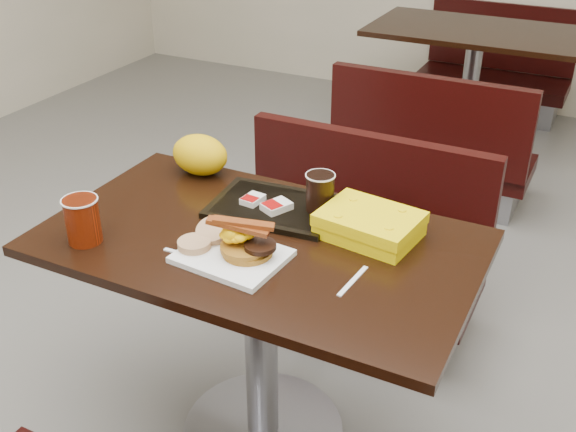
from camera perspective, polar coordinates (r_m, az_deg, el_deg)
The scene contains 23 objects.
table_near at distance 2.12m, azimuth -2.24°, elevation -10.58°, with size 1.20×0.70×0.75m, color black, non-canonical shape.
bench_near_n at distance 2.65m, azimuth 5.05°, elevation -2.10°, with size 1.00×0.46×0.72m, color black, non-canonical shape.
table_far at distance 4.31m, azimuth 14.78°, elevation 9.92°, with size 1.20×0.70×0.75m, color black, non-canonical shape.
bench_far_s at distance 3.68m, azimuth 12.18°, elevation 6.64°, with size 1.00×0.46×0.72m, color black, non-canonical shape.
bench_far_n at distance 4.98m, azimuth 16.69°, elevation 12.00°, with size 1.00×0.46×0.72m, color black, non-canonical shape.
platter at distance 1.81m, azimuth -4.67°, elevation -3.35°, with size 0.27×0.21×0.02m, color white.
pancake_stack at distance 1.80m, azimuth -3.38°, elevation -2.74°, with size 0.13×0.13×0.03m, color #A06D1A.
sausage_patty at distance 1.77m, azimuth -2.32°, elevation -2.49°, with size 0.08×0.08×0.01m, color black.
scrambled_eggs at distance 1.79m, azimuth -4.61°, elevation -1.56°, with size 0.10×0.08×0.05m, color #FFD905.
bacon_strips at distance 1.76m, azimuth -4.20°, elevation -0.80°, with size 0.16×0.07×0.01m, color #490D05, non-canonical shape.
muffin_bottom at distance 1.84m, azimuth -7.78°, elevation -2.31°, with size 0.09×0.09×0.02m, color tan.
muffin_top at distance 1.87m, azimuth -6.23°, elevation -1.21°, with size 0.09×0.09×0.02m, color tan.
coffee_cup_near at distance 1.93m, azimuth -16.65°, elevation -0.35°, with size 0.09×0.09×0.13m, color maroon.
fork at distance 1.85m, azimuth -9.02°, elevation -3.03°, with size 0.13×0.02×0.00m, color white, non-canonical shape.
knife at distance 1.73m, azimuth 5.39°, elevation -5.38°, with size 0.15×0.01×0.00m, color white.
condiment_syrup at distance 1.99m, azimuth -2.03°, elevation -0.11°, with size 0.04×0.03×0.01m, color #A34807.
condiment_ketchup at distance 2.01m, azimuth -5.62°, elevation 0.05°, with size 0.04×0.03×0.01m, color #8C0504.
tray at distance 2.04m, azimuth -1.14°, elevation 0.76°, with size 0.37×0.26×0.02m, color black.
hashbrown_sleeve_left at distance 2.04m, azimuth -2.94°, elevation 1.38°, with size 0.05×0.07×0.02m, color silver.
hashbrown_sleeve_right at distance 2.00m, azimuth -0.95°, elevation 0.81°, with size 0.06×0.08×0.02m, color silver.
coffee_cup_far at distance 1.98m, azimuth 2.67°, elevation 1.99°, with size 0.08×0.08×0.11m, color black.
clamshell at distance 1.90m, azimuth 6.77°, elevation -0.71°, with size 0.26×0.20×0.07m, color yellow.
paper_bag at distance 2.25m, azimuth -7.30°, elevation 5.06°, with size 0.19×0.14×0.13m, color #D9BA07.
Camera 1 is at (0.80, -1.42, 1.73)m, focal length 42.91 mm.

